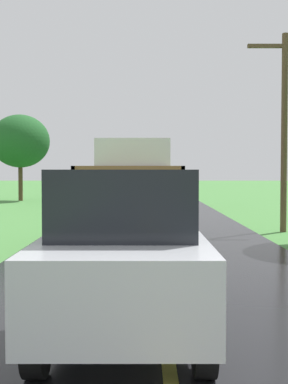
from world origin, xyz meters
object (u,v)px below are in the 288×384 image
at_px(banana_truck_near, 130,190).
at_px(banana_truck_far, 140,180).
at_px(utility_pole_roadside, 282,123).
at_px(following_car, 123,250).
at_px(roadside_tree_far_left, 18,141).

xyz_separation_m(banana_truck_near, banana_truck_far, (0.22, 14.59, -0.00)).
bearing_deg(utility_pole_roadside, following_car, -113.42).
height_order(roadside_tree_far_left, following_car, roadside_tree_far_left).
xyz_separation_m(banana_truck_near, roadside_tree_far_left, (-7.74, 19.97, 2.42)).
distance_m(banana_truck_near, utility_pole_roadside, 5.84).
xyz_separation_m(banana_truck_far, roadside_tree_far_left, (-7.96, 5.39, 2.42)).
bearing_deg(banana_truck_near, following_car, -89.19).
bearing_deg(utility_pole_roadside, banana_truck_far, 111.02).
distance_m(utility_pole_roadside, following_car, 12.12).
bearing_deg(banana_truck_near, utility_pole_roadside, 27.97).
bearing_deg(following_car, roadside_tree_far_left, 105.53).
relative_size(banana_truck_far, utility_pole_roadside, 0.92).
bearing_deg(banana_truck_near, roadside_tree_far_left, 111.19).
relative_size(utility_pole_roadside, roadside_tree_far_left, 1.13).
distance_m(banana_truck_far, following_car, 22.91).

